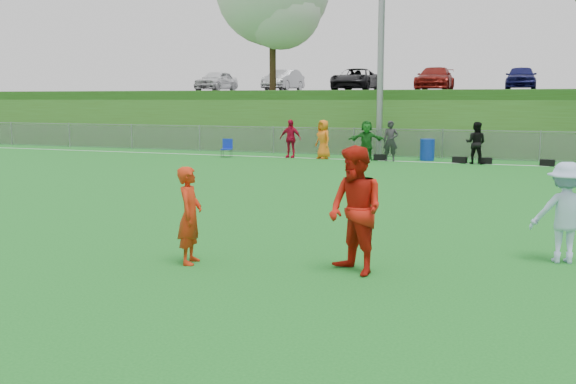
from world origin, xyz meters
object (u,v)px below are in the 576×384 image
at_px(player_red_left, 190,215).
at_px(recycling_bin, 427,150).
at_px(player_red_center, 356,210).
at_px(player_blue, 565,213).

xyz_separation_m(player_red_left, recycling_bin, (1.06, 18.75, -0.32)).
bearing_deg(player_red_center, player_blue, 68.26).
distance_m(player_red_left, player_blue, 5.99).
height_order(player_blue, recycling_bin, player_blue).
height_order(player_red_left, player_red_center, player_red_center).
bearing_deg(player_blue, recycling_bin, -85.74).
distance_m(player_red_center, recycling_bin, 18.49).
distance_m(player_red_left, recycling_bin, 18.78).
bearing_deg(player_red_left, player_blue, -81.36).
xyz_separation_m(player_red_center, player_blue, (2.98, 1.81, -0.15)).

